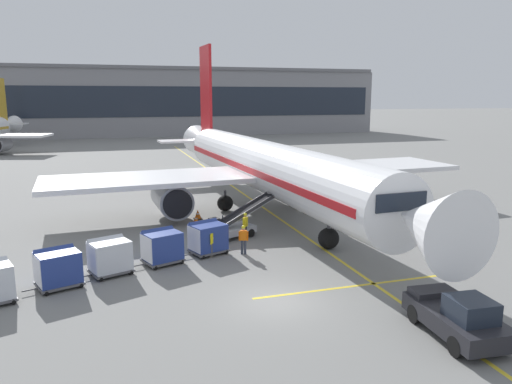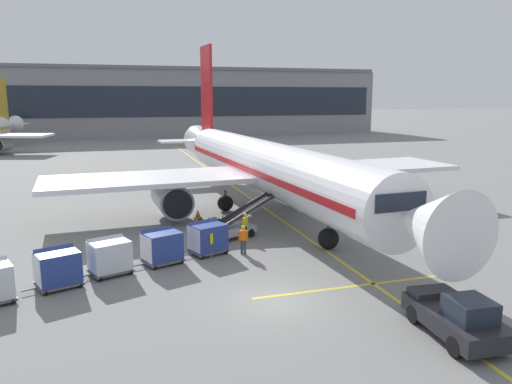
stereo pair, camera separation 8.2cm
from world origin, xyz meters
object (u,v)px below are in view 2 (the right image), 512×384
(ground_crew_marshaller, at_px, (211,240))
(safety_cone_engine_keepout, at_px, (196,219))
(ground_crew_wingwalker, at_px, (223,235))
(parked_airplane, at_px, (264,167))
(baggage_cart_second, at_px, (162,246))
(baggage_cart_lead, at_px, (207,237))
(ground_crew_by_carts, at_px, (245,224))
(baggage_cart_fourth, at_px, (57,267))
(ground_crew_by_loader, at_px, (243,238))
(baggage_cart_third, at_px, (109,256))
(belt_loader, at_px, (232,225))
(safety_cone_wingtip, at_px, (198,214))
(pushback_tug, at_px, (457,317))

(ground_crew_marshaller, xyz_separation_m, safety_cone_engine_keepout, (0.52, 7.80, -0.70))
(ground_crew_wingwalker, height_order, safety_cone_engine_keepout, ground_crew_wingwalker)
(parked_airplane, bearing_deg, baggage_cart_second, -131.53)
(baggage_cart_lead, relative_size, ground_crew_by_carts, 1.62)
(baggage_cart_fourth, distance_m, ground_crew_by_loader, 10.18)
(baggage_cart_third, height_order, safety_cone_engine_keepout, baggage_cart_third)
(baggage_cart_third, distance_m, ground_crew_by_loader, 7.60)
(belt_loader, relative_size, ground_crew_by_carts, 3.16)
(ground_crew_by_loader, height_order, ground_crew_by_carts, same)
(parked_airplane, bearing_deg, safety_cone_wingtip, -167.80)
(baggage_cart_lead, height_order, baggage_cart_third, same)
(pushback_tug, xyz_separation_m, safety_cone_wingtip, (-6.13, 21.19, -0.48))
(baggage_cart_third, height_order, ground_crew_by_loader, baggage_cart_third)
(ground_crew_wingwalker, distance_m, safety_cone_engine_keepout, 7.09)
(belt_loader, distance_m, baggage_cart_fourth, 11.75)
(belt_loader, distance_m, ground_crew_marshaller, 4.15)
(belt_loader, xyz_separation_m, safety_cone_wingtip, (-1.29, 5.50, -0.46))
(baggage_cart_lead, height_order, safety_cone_wingtip, baggage_cart_lead)
(baggage_cart_third, relative_size, pushback_tug, 0.62)
(ground_crew_by_carts, distance_m, safety_cone_engine_keepout, 5.47)
(pushback_tug, distance_m, safety_cone_engine_keepout, 21.00)
(safety_cone_wingtip, bearing_deg, baggage_cart_second, -111.75)
(baggage_cart_third, xyz_separation_m, ground_crew_wingwalker, (6.47, 1.93, -0.00))
(ground_crew_by_loader, bearing_deg, belt_loader, 85.77)
(baggage_cart_lead, xyz_separation_m, ground_crew_by_carts, (2.94, 2.24, -0.00))
(baggage_cart_third, bearing_deg, ground_crew_marshaller, 11.93)
(belt_loader, height_order, safety_cone_wingtip, belt_loader)
(ground_crew_by_carts, distance_m, safety_cone_wingtip, 6.47)
(baggage_cart_second, height_order, ground_crew_marshaller, baggage_cart_second)
(ground_crew_by_loader, xyz_separation_m, ground_crew_marshaller, (-1.90, 0.08, 0.00))
(ground_crew_by_loader, xyz_separation_m, safety_cone_wingtip, (-1.02, 9.11, -0.65))
(parked_airplane, bearing_deg, baggage_cart_lead, -124.47)
(ground_crew_marshaller, bearing_deg, ground_crew_by_carts, 45.48)
(ground_crew_marshaller, relative_size, safety_cone_engine_keepout, 2.80)
(belt_loader, xyz_separation_m, pushback_tug, (4.84, -15.70, 0.02))
(baggage_cart_second, bearing_deg, baggage_cart_lead, 19.32)
(parked_airplane, xyz_separation_m, safety_cone_wingtip, (-5.61, -1.21, -3.25))
(baggage_cart_second, xyz_separation_m, ground_crew_by_loader, (4.74, 0.22, -0.00))
(ground_crew_by_loader, bearing_deg, baggage_cart_lead, 159.22)
(baggage_cart_fourth, xyz_separation_m, ground_crew_by_loader, (9.93, 2.23, -0.00))
(baggage_cart_lead, distance_m, baggage_cart_third, 5.84)
(parked_airplane, height_order, ground_crew_wingwalker, parked_airplane)
(baggage_cart_second, bearing_deg, ground_crew_by_loader, 2.61)
(baggage_cart_third, distance_m, ground_crew_wingwalker, 6.75)
(parked_airplane, height_order, ground_crew_by_carts, parked_airplane)
(baggage_cart_lead, xyz_separation_m, ground_crew_by_loader, (1.98, -0.75, -0.00))
(pushback_tug, xyz_separation_m, ground_crew_by_carts, (-4.15, 15.08, 0.17))
(belt_loader, height_order, pushback_tug, belt_loader)
(ground_crew_by_loader, bearing_deg, ground_crew_by_carts, 72.19)
(ground_crew_by_loader, bearing_deg, baggage_cart_second, -177.39)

